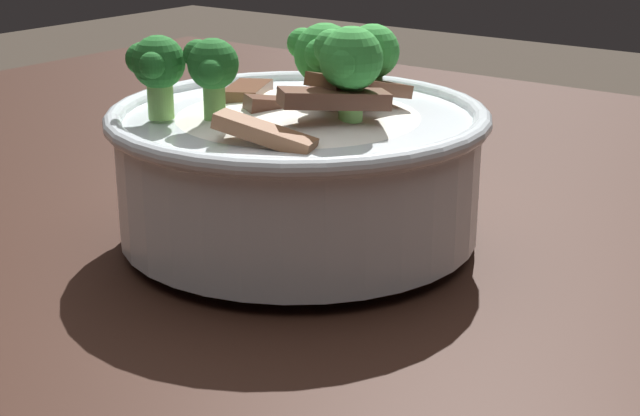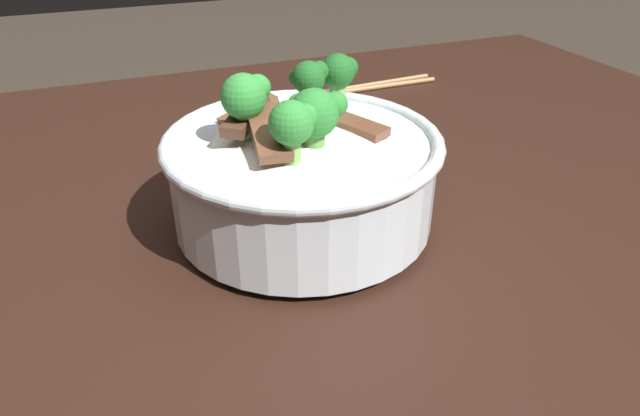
% 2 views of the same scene
% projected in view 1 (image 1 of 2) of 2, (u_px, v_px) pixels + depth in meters
% --- Properties ---
extents(dining_table, '(1.29, 1.07, 0.75)m').
position_uv_depth(dining_table, '(324.00, 394.00, 0.69)').
color(dining_table, black).
rests_on(dining_table, ground).
extents(rice_bowl, '(0.24, 0.24, 0.15)m').
position_uv_depth(rice_bowl, '(297.00, 154.00, 0.60)').
color(rice_bowl, silver).
rests_on(rice_bowl, dining_table).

